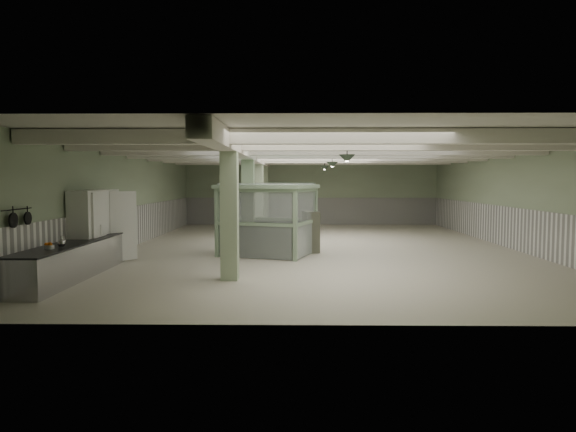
{
  "coord_description": "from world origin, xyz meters",
  "views": [
    {
      "loc": [
        -0.87,
        -18.65,
        2.49
      ],
      "look_at": [
        -1.11,
        -1.76,
        1.3
      ],
      "focal_mm": 32.0,
      "sensor_mm": 36.0,
      "label": 1
    }
  ],
  "objects_px": {
    "walkin_cooler": "(96,228)",
    "filing_cabinet": "(311,232)",
    "guard_booth": "(268,206)",
    "prep_counter": "(73,260)"
  },
  "relations": [
    {
      "from": "walkin_cooler",
      "to": "filing_cabinet",
      "type": "bearing_deg",
      "value": 24.52
    },
    {
      "from": "walkin_cooler",
      "to": "guard_booth",
      "type": "xyz_separation_m",
      "value": [
        4.84,
        2.39,
        0.52
      ]
    },
    {
      "from": "prep_counter",
      "to": "walkin_cooler",
      "type": "relative_size",
      "value": 2.24
    },
    {
      "from": "guard_booth",
      "to": "filing_cabinet",
      "type": "bearing_deg",
      "value": 36.63
    },
    {
      "from": "walkin_cooler",
      "to": "filing_cabinet",
      "type": "xyz_separation_m",
      "value": [
        6.29,
        2.87,
        -0.4
      ]
    },
    {
      "from": "filing_cabinet",
      "to": "walkin_cooler",
      "type": "bearing_deg",
      "value": -172.37
    },
    {
      "from": "walkin_cooler",
      "to": "filing_cabinet",
      "type": "height_order",
      "value": "walkin_cooler"
    },
    {
      "from": "walkin_cooler",
      "to": "filing_cabinet",
      "type": "distance_m",
      "value": 6.92
    },
    {
      "from": "filing_cabinet",
      "to": "guard_booth",
      "type": "bearing_deg",
      "value": -178.57
    },
    {
      "from": "walkin_cooler",
      "to": "guard_booth",
      "type": "relative_size",
      "value": 0.68
    }
  ]
}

